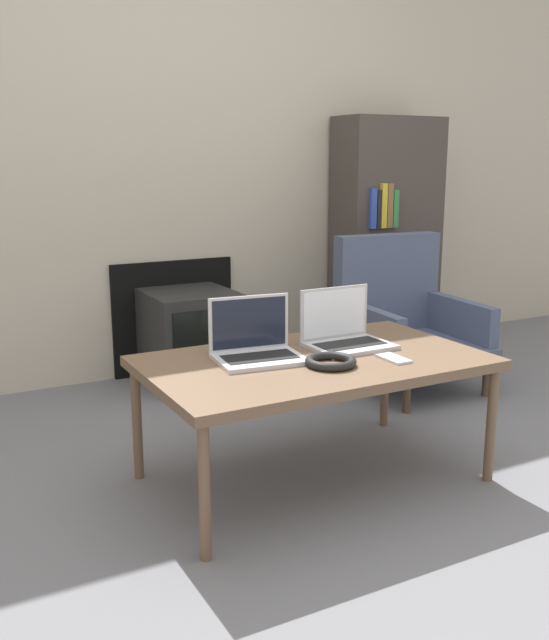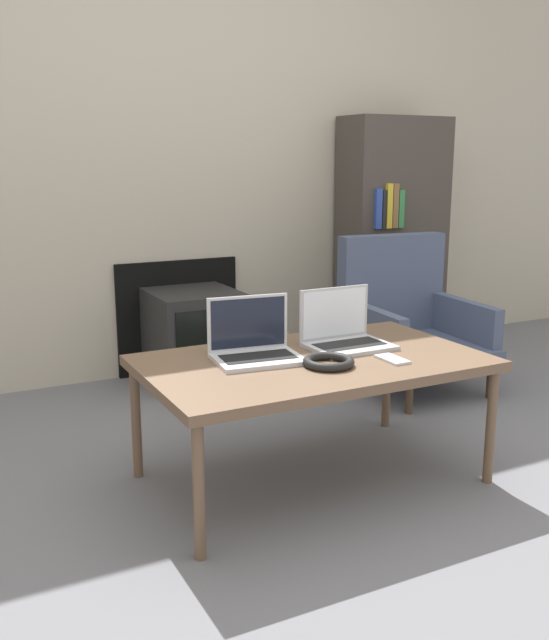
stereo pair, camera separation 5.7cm
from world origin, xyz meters
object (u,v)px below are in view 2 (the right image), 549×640
object	(u,v)px
laptop_left	(254,346)
armchair	(406,317)
tv	(194,337)
headphones	(327,362)
phone	(392,359)
laptop_right	(344,334)

from	to	relation	value
laptop_left	armchair	bearing A→B (deg)	36.36
laptop_left	tv	bearing A→B (deg)	86.00
headphones	armchair	size ratio (longest dim) A/B	0.23
phone	tv	bearing A→B (deg)	97.49
headphones	phone	distance (m)	0.25
tv	armchair	xyz separation A→B (m)	(0.97, -0.54, 0.11)
phone	tv	xyz separation A→B (m)	(-0.19, 1.47, -0.23)
phone	armchair	world-z (taller)	armchair
laptop_right	headphones	size ratio (longest dim) A/B	1.71
laptop_left	armchair	xyz separation A→B (m)	(1.21, 0.69, -0.15)
headphones	laptop_right	bearing A→B (deg)	45.99
laptop_right	headphones	xyz separation A→B (m)	(-0.20, -0.20, -0.03)
tv	armchair	bearing A→B (deg)	-28.83
headphones	phone	bearing A→B (deg)	-10.52
phone	laptop_right	bearing A→B (deg)	100.46
laptop_right	phone	size ratio (longest dim) A/B	2.30
tv	headphones	bearing A→B (deg)	-91.95
laptop_left	phone	xyz separation A→B (m)	(0.42, -0.25, -0.04)
laptop_right	phone	bearing A→B (deg)	-79.98
armchair	headphones	bearing A→B (deg)	-134.49
laptop_left	tv	world-z (taller)	laptop_left
laptop_left	headphones	bearing A→B (deg)	-41.30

